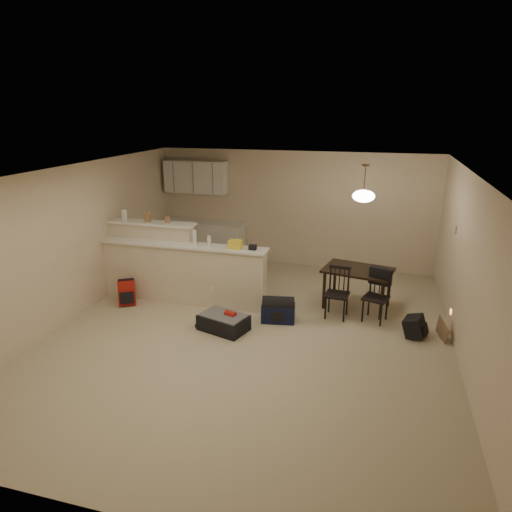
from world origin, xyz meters
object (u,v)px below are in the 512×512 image
(dining_table, at_px, (358,274))
(dining_chair_far, at_px, (376,297))
(red_backpack, at_px, (127,293))
(dining_chair_near, at_px, (337,293))
(navy_duffel, at_px, (278,313))
(suitcase, at_px, (224,323))
(pendant_lamp, at_px, (364,196))
(black_daypack, at_px, (415,327))

(dining_table, bearing_deg, dining_chair_far, -43.40)
(dining_chair_far, relative_size, red_backpack, 1.97)
(dining_table, bearing_deg, dining_chair_near, -109.41)
(red_backpack, relative_size, navy_duffel, 0.81)
(dining_chair_near, bearing_deg, dining_table, 63.85)
(dining_chair_far, distance_m, suitcase, 2.50)
(dining_chair_far, bearing_deg, navy_duffel, -146.42)
(navy_duffel, bearing_deg, dining_chair_far, 6.70)
(dining_table, bearing_deg, suitcase, -132.23)
(dining_table, relative_size, dining_chair_near, 1.48)
(dining_chair_far, xyz_separation_m, suitcase, (-2.29, -0.97, -0.31))
(pendant_lamp, bearing_deg, suitcase, -143.88)
(dining_chair_near, distance_m, navy_duffel, 1.03)
(suitcase, height_order, navy_duffel, navy_duffel)
(red_backpack, height_order, navy_duffel, red_backpack)
(dining_chair_near, bearing_deg, suitcase, -145.66)
(suitcase, height_order, black_daypack, black_daypack)
(dining_table, height_order, suitcase, dining_table)
(dining_chair_near, bearing_deg, red_backpack, -167.98)
(dining_chair_near, relative_size, red_backpack, 1.97)
(pendant_lamp, bearing_deg, dining_table, 45.00)
(dining_chair_far, xyz_separation_m, navy_duffel, (-1.53, -0.44, -0.28))
(navy_duffel, bearing_deg, dining_table, 27.76)
(black_daypack, bearing_deg, navy_duffel, 108.42)
(suitcase, xyz_separation_m, navy_duffel, (0.76, 0.53, 0.02))
(dining_chair_far, height_order, navy_duffel, dining_chair_far)
(dining_chair_far, relative_size, suitcase, 1.17)
(dining_table, height_order, dining_chair_far, dining_chair_far)
(pendant_lamp, bearing_deg, dining_chair_near, -121.06)
(dining_table, relative_size, navy_duffel, 2.34)
(dining_table, height_order, pendant_lamp, pendant_lamp)
(suitcase, bearing_deg, black_daypack, 28.60)
(dining_chair_near, xyz_separation_m, black_daypack, (1.23, -0.36, -0.28))
(black_daypack, bearing_deg, red_backpack, 108.18)
(red_backpack, bearing_deg, navy_duffel, -28.29)
(dining_chair_near, bearing_deg, navy_duffel, -150.66)
(suitcase, xyz_separation_m, red_backpack, (-1.99, 0.48, 0.09))
(dining_table, xyz_separation_m, navy_duffel, (-1.20, -0.90, -0.48))
(suitcase, bearing_deg, dining_table, 53.39)
(dining_chair_far, height_order, suitcase, dining_chair_far)
(suitcase, xyz_separation_m, black_daypack, (2.90, 0.58, 0.03))
(dining_chair_near, bearing_deg, dining_chair_far, 7.20)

